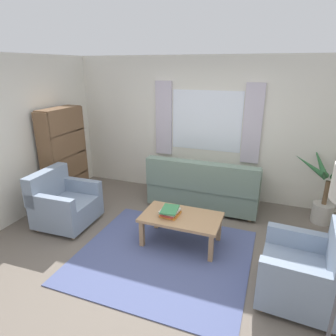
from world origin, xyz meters
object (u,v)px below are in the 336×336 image
at_px(book_stack_on_table, 170,212).
at_px(potted_plant, 327,192).
at_px(couch, 204,188).
at_px(armchair_left, 63,203).
at_px(coffee_table, 181,220).
at_px(bookshelf, 67,158).
at_px(armchair_right, 307,272).

relative_size(book_stack_on_table, potted_plant, 0.28).
height_order(couch, book_stack_on_table, couch).
bearing_deg(potted_plant, book_stack_on_table, -146.34).
bearing_deg(armchair_left, coffee_table, -88.27).
bearing_deg(coffee_table, potted_plant, 35.13).
height_order(coffee_table, bookshelf, bookshelf).
bearing_deg(armchair_right, book_stack_on_table, -103.00).
distance_m(book_stack_on_table, potted_plant, 2.54).
height_order(couch, coffee_table, couch).
relative_size(armchair_right, bookshelf, 0.52).
relative_size(armchair_left, bookshelf, 0.51).
height_order(book_stack_on_table, bookshelf, bookshelf).
distance_m(potted_plant, bookshelf, 4.48).
height_order(armchair_left, potted_plant, potted_plant).
distance_m(armchair_left, book_stack_on_table, 1.78).
bearing_deg(couch, book_stack_on_table, 82.33).
xyz_separation_m(armchair_left, bookshelf, (-0.55, 0.86, 0.45)).
relative_size(couch, armchair_left, 2.16).
bearing_deg(bookshelf, armchair_right, 72.37).
xyz_separation_m(coffee_table, potted_plant, (1.96, 1.38, 0.16)).
distance_m(couch, potted_plant, 1.96).
height_order(couch, potted_plant, potted_plant).
height_order(armchair_right, bookshelf, bookshelf).
xyz_separation_m(couch, potted_plant, (1.94, 0.15, 0.17)).
distance_m(couch, book_stack_on_table, 1.28).
bearing_deg(armchair_right, coffee_table, -105.53).
xyz_separation_m(book_stack_on_table, potted_plant, (2.11, 1.41, 0.05)).
xyz_separation_m(book_stack_on_table, bookshelf, (-2.31, 0.77, 0.31)).
distance_m(armchair_left, coffee_table, 1.93).
xyz_separation_m(coffee_table, book_stack_on_table, (-0.16, -0.03, 0.11)).
bearing_deg(couch, armchair_right, 131.26).
height_order(couch, armchair_left, couch).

